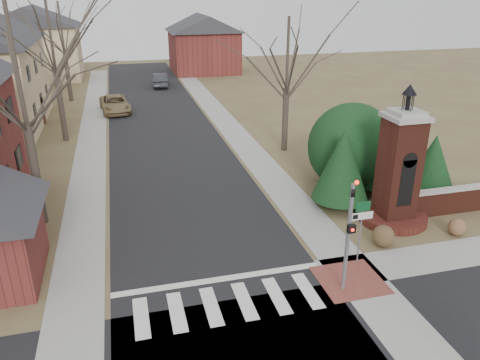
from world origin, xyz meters
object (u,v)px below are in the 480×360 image
object	(u,v)px
traffic_signal_pole	(349,227)
distant_car	(161,80)
sign_post	(361,221)
pickup_truck	(115,104)
brick_gate_monument	(397,178)

from	to	relation	value
traffic_signal_pole	distant_car	world-z (taller)	traffic_signal_pole
traffic_signal_pole	sign_post	xyz separation A→B (m)	(1.29, 1.41, -0.64)
traffic_signal_pole	distant_car	xyz separation A→B (m)	(-2.70, 39.11, -1.86)
traffic_signal_pole	pickup_truck	world-z (taller)	traffic_signal_pole
pickup_truck	distant_car	distance (m)	11.40
brick_gate_monument	distant_car	size ratio (longest dim) A/B	1.47
sign_post	distant_car	xyz separation A→B (m)	(-3.99, 37.70, -1.22)
sign_post	pickup_truck	distance (m)	28.92
distant_car	traffic_signal_pole	bearing A→B (deg)	99.88
traffic_signal_pole	distant_car	size ratio (longest dim) A/B	1.02
distant_car	pickup_truck	bearing A→B (deg)	69.91
sign_post	pickup_truck	bearing A→B (deg)	108.14
traffic_signal_pole	pickup_truck	distance (m)	29.94
traffic_signal_pole	brick_gate_monument	size ratio (longest dim) A/B	0.69
sign_post	brick_gate_monument	world-z (taller)	brick_gate_monument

